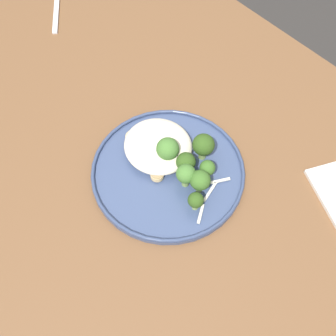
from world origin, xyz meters
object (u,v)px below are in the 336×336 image
seared_scallop_large_seared (154,160)px  broccoli_floret_center_pile (196,201)px  broccoli_floret_split_head (186,174)px  broccoli_floret_right_tilted (186,162)px  broccoli_floret_small_sprig (168,149)px  seared_scallop_front_small (135,138)px  dinner_plate (168,171)px  seared_scallop_center_golden (145,142)px  broccoli_floret_tall_stalk (200,181)px  broccoli_floret_near_rim (207,169)px  broccoli_floret_rear_charred (203,145)px  seared_scallop_left_edge (183,147)px  seared_scallop_right_edge (158,174)px  dinner_fork (57,7)px  seared_scallop_tiny_bay (173,151)px  seared_scallop_half_hidden (156,148)px

seared_scallop_large_seared → broccoli_floret_center_pile: 0.12m
seared_scallop_large_seared → broccoli_floret_split_head: broccoli_floret_split_head is taller
broccoli_floret_right_tilted → broccoli_floret_small_sprig: size_ratio=0.82×
seared_scallop_front_small → broccoli_floret_small_sprig: 0.08m
seared_scallop_front_small → broccoli_floret_small_sprig: (-0.08, -0.02, 0.03)m
dinner_plate → seared_scallop_center_golden: bearing=-4.0°
broccoli_floret_tall_stalk → broccoli_floret_near_rim: bearing=-68.2°
broccoli_floret_rear_charred → seared_scallop_left_edge: bearing=26.6°
broccoli_floret_near_rim → broccoli_floret_small_sprig: 0.08m
seared_scallop_left_edge → broccoli_floret_small_sprig: size_ratio=0.56×
seared_scallop_right_edge → broccoli_floret_split_head: bearing=-146.9°
broccoli_floret_tall_stalk → broccoli_floret_near_rim: (0.01, -0.03, -0.00)m
broccoli_floret_small_sprig → broccoli_floret_split_head: size_ratio=1.14×
broccoli_floret_tall_stalk → dinner_fork: size_ratio=0.34×
seared_scallop_tiny_bay → broccoli_floret_small_sprig: 0.03m
seared_scallop_left_edge → dinner_fork: seared_scallop_left_edge is taller
broccoli_floret_right_tilted → dinner_fork: bearing=-8.1°
seared_scallop_large_seared → broccoli_floret_rear_charred: broccoli_floret_rear_charred is taller
seared_scallop_half_hidden → seared_scallop_front_small: bearing=21.1°
seared_scallop_center_golden → broccoli_floret_near_rim: 0.14m
seared_scallop_tiny_bay → dinner_fork: 0.54m
broccoli_floret_center_pile → broccoli_floret_near_rim: bearing=-60.7°
seared_scallop_left_edge → broccoli_floret_tall_stalk: bearing=157.2°
broccoli_floret_center_pile → broccoli_floret_rear_charred: broccoli_floret_rear_charred is taller
seared_scallop_left_edge → broccoli_floret_small_sprig: 0.05m
seared_scallop_center_golden → broccoli_floret_split_head: broccoli_floret_split_head is taller
seared_scallop_center_golden → seared_scallop_front_small: seared_scallop_center_golden is taller
broccoli_floret_right_tilted → broccoli_floret_tall_stalk: bearing=170.6°
seared_scallop_tiny_bay → dinner_fork: (0.54, -0.07, -0.02)m
dinner_plate → broccoli_floret_small_sprig: size_ratio=4.64×
dinner_plate → seared_scallop_left_edge: seared_scallop_left_edge is taller
seared_scallop_right_edge → seared_scallop_left_edge: (0.02, -0.08, 0.00)m
seared_scallop_large_seared → seared_scallop_front_small: size_ratio=0.72×
seared_scallop_large_seared → broccoli_floret_small_sprig: 0.04m
seared_scallop_half_hidden → broccoli_floret_split_head: 0.09m
broccoli_floret_center_pile → broccoli_floret_tall_stalk: bearing=-54.3°
seared_scallop_center_golden → seared_scallop_left_edge: size_ratio=0.81×
seared_scallop_half_hidden → broccoli_floret_small_sprig: bearing=-175.6°
broccoli_floret_center_pile → broccoli_floret_small_sprig: (0.11, -0.03, 0.01)m
seared_scallop_tiny_bay → broccoli_floret_right_tilted: 0.05m
seared_scallop_large_seared → seared_scallop_left_edge: bearing=-101.9°
seared_scallop_front_small → broccoli_floret_tall_stalk: 0.17m
seared_scallop_tiny_bay → broccoli_floret_tall_stalk: size_ratio=0.41×
seared_scallop_half_hidden → broccoli_floret_split_head: broccoli_floret_split_head is taller
seared_scallop_large_seared → broccoli_floret_split_head: 0.08m
broccoli_floret_near_rim → broccoli_floret_small_sprig: broccoli_floret_small_sprig is taller
seared_scallop_half_hidden → broccoli_floret_tall_stalk: (-0.12, -0.00, 0.02)m
broccoli_floret_near_rim → dinner_fork: broccoli_floret_near_rim is taller
seared_scallop_center_golden → broccoli_floret_split_head: size_ratio=0.52×
seared_scallop_large_seared → dinner_fork: (0.53, -0.12, -0.02)m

